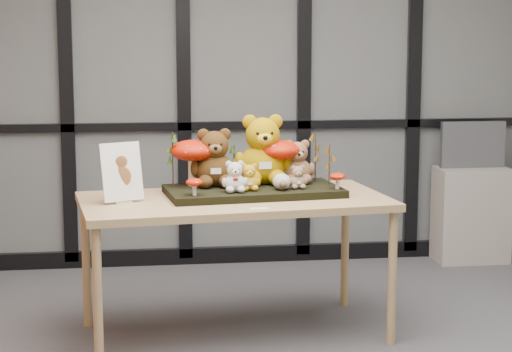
{
  "coord_description": "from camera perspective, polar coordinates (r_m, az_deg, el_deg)",
  "views": [
    {
      "loc": [
        -0.82,
        -4.38,
        1.78
      ],
      "look_at": [
        -0.14,
        0.75,
        0.94
      ],
      "focal_mm": 65.0,
      "sensor_mm": 36.0,
      "label": 1
    }
  ],
  "objects": [
    {
      "name": "sprig_green_far_left",
      "position": [
        5.38,
        -5.15,
        1.0
      ],
      "size": [
        0.05,
        0.05,
        0.32
      ],
      "primitive_type": null,
      "color": "#123A0D",
      "rests_on": "diorama_tray"
    },
    {
      "name": "bear_brown_medium",
      "position": [
        5.41,
        -2.58,
        1.34
      ],
      "size": [
        0.31,
        0.29,
        0.37
      ],
      "primitive_type": null,
      "rotation": [
        0.0,
        0.0,
        0.12
      ],
      "color": "#442A0F",
      "rests_on": "diorama_tray"
    },
    {
      "name": "sprig_dry_mid_right",
      "position": [
        5.46,
        4.53,
        0.69
      ],
      "size": [
        0.05,
        0.05,
        0.24
      ],
      "primitive_type": null,
      "color": "brown",
      "rests_on": "diorama_tray"
    },
    {
      "name": "mushroom_back_left",
      "position": [
        5.42,
        -3.89,
        0.96
      ],
      "size": [
        0.27,
        0.27,
        0.3
      ],
      "primitive_type": null,
      "color": "#A81805",
      "rests_on": "diorama_tray"
    },
    {
      "name": "room_shell",
      "position": [
        4.46,
        3.1,
        7.9
      ],
      "size": [
        5.0,
        5.0,
        5.0
      ],
      "color": "#ADABA3",
      "rests_on": "floor"
    },
    {
      "name": "bear_pooh_yellow",
      "position": [
        5.48,
        0.41,
        1.88
      ],
      "size": [
        0.38,
        0.35,
        0.45
      ],
      "primitive_type": null,
      "rotation": [
        0.0,
        0.0,
        0.12
      ],
      "color": "#A57C03",
      "rests_on": "diorama_tray"
    },
    {
      "name": "mushroom_back_right",
      "position": [
        5.5,
        1.43,
        1.03
      ],
      "size": [
        0.26,
        0.26,
        0.28
      ],
      "primitive_type": null,
      "color": "#A81805",
      "rests_on": "diorama_tray"
    },
    {
      "name": "label_card",
      "position": [
        4.97,
        0.18,
        -2.01
      ],
      "size": [
        0.1,
        0.03,
        0.0
      ],
      "primitive_type": "cube",
      "color": "white",
      "rests_on": "display_table"
    },
    {
      "name": "mushroom_front_right",
      "position": [
        5.33,
        5.04,
        -0.25
      ],
      "size": [
        0.09,
        0.09,
        0.1
      ],
      "primitive_type": null,
      "color": "#A81805",
      "rests_on": "diorama_tray"
    },
    {
      "name": "cabinet",
      "position": [
        7.26,
        13.09,
        -2.33
      ],
      "size": [
        0.54,
        0.32,
        0.72
      ],
      "primitive_type": "cube",
      "color": "gray",
      "rests_on": "floor"
    },
    {
      "name": "sprig_dry_far_right",
      "position": [
        5.56,
        3.67,
        1.19
      ],
      "size": [
        0.05,
        0.05,
        0.3
      ],
      "primitive_type": null,
      "color": "brown",
      "rests_on": "diorama_tray"
    },
    {
      "name": "monitor",
      "position": [
        7.19,
        13.2,
        1.89
      ],
      "size": [
        0.49,
        0.05,
        0.35
      ],
      "color": "#494C51",
      "rests_on": "cabinet"
    },
    {
      "name": "bear_small_yellow",
      "position": [
        5.27,
        -0.42,
        0.03
      ],
      "size": [
        0.14,
        0.13,
        0.17
      ],
      "primitive_type": null,
      "rotation": [
        0.0,
        0.0,
        0.12
      ],
      "color": "gold",
      "rests_on": "diorama_tray"
    },
    {
      "name": "bear_tan_back",
      "position": [
        5.52,
        2.54,
        1.04
      ],
      "size": [
        0.24,
        0.22,
        0.28
      ],
      "primitive_type": null,
      "rotation": [
        0.0,
        0.0,
        0.12
      ],
      "color": "brown",
      "rests_on": "diorama_tray"
    },
    {
      "name": "plush_cream_hedgehog",
      "position": [
        5.29,
        1.59,
        -0.3
      ],
      "size": [
        0.09,
        0.08,
        0.1
      ],
      "primitive_type": null,
      "rotation": [
        0.0,
        0.0,
        0.12
      ],
      "color": "beige",
      "rests_on": "diorama_tray"
    },
    {
      "name": "bear_white_bow",
      "position": [
        5.21,
        -1.32,
        0.08
      ],
      "size": [
        0.16,
        0.15,
        0.2
      ],
      "primitive_type": null,
      "rotation": [
        0.0,
        0.0,
        0.12
      ],
      "color": "silver",
      "rests_on": "diorama_tray"
    },
    {
      "name": "display_table",
      "position": [
        5.3,
        -1.34,
        -2.04
      ],
      "size": [
        1.83,
        1.07,
        0.81
      ],
      "rotation": [
        0.0,
        0.0,
        0.12
      ],
      "color": "tan",
      "rests_on": "floor"
    },
    {
      "name": "sprig_green_mid_left",
      "position": [
        5.47,
        -3.28,
        0.88
      ],
      "size": [
        0.05,
        0.05,
        0.27
      ],
      "primitive_type": null,
      "color": "#123A0D",
      "rests_on": "diorama_tray"
    },
    {
      "name": "diorama_tray",
      "position": [
        5.37,
        -0.16,
        -0.94
      ],
      "size": [
        1.05,
        0.62,
        0.04
      ],
      "primitive_type": "cube",
      "rotation": [
        0.0,
        0.0,
        0.12
      ],
      "color": "black",
      "rests_on": "display_table"
    },
    {
      "name": "mushroom_front_left",
      "position": [
        5.12,
        -3.81,
        -0.62
      ],
      "size": [
        0.09,
        0.09,
        0.11
      ],
      "primitive_type": null,
      "color": "#A81805",
      "rests_on": "diorama_tray"
    },
    {
      "name": "bear_beige_small",
      "position": [
        5.33,
        2.59,
        0.01
      ],
      "size": [
        0.12,
        0.12,
        0.15
      ],
      "primitive_type": null,
      "rotation": [
        0.0,
        0.0,
        0.12
      ],
      "color": "#8F6F53",
      "rests_on": "diorama_tray"
    },
    {
      "name": "glass_partition",
      "position": [
        6.91,
        -0.72,
        6.17
      ],
      "size": [
        4.9,
        0.06,
        2.78
      ],
      "color": "#2D383F",
      "rests_on": "floor"
    },
    {
      "name": "sign_holder",
      "position": [
        5.17,
        -8.26,
        0.1
      ],
      "size": [
        0.24,
        0.16,
        0.33
      ],
      "rotation": [
        0.0,
        0.0,
        0.43
      ],
      "color": "silver",
      "rests_on": "display_table"
    },
    {
      "name": "sprig_green_centre",
      "position": [
        5.52,
        -1.36,
        0.77
      ],
      "size": [
        0.05,
        0.05,
        0.23
      ],
      "primitive_type": null,
      "color": "#123A0D",
      "rests_on": "diorama_tray"
    }
  ]
}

